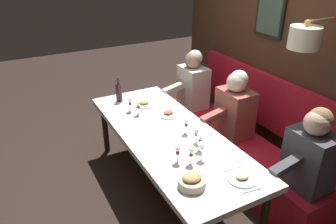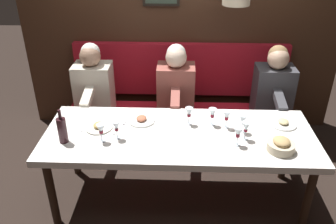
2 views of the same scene
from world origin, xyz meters
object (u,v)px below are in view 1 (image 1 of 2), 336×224
Objects in this scene: wine_glass_0 at (130,102)px; bread_bowl at (192,181)px; diner_middle at (193,81)px; wine_glass_3 at (200,139)px; wine_glass_4 at (186,123)px; diner_near at (235,106)px; wine_glass_2 at (197,132)px; wine_glass_5 at (191,152)px; wine_glass_6 at (138,105)px; wine_glass_7 at (202,148)px; dining_table at (168,138)px; wine_bottle at (119,92)px; diner_nearest at (311,152)px; wine_glass_1 at (178,150)px.

bread_bowl is (-0.08, -1.45, -0.07)m from wine_glass_0.
wine_glass_0 is 1.46m from bread_bowl.
wine_glass_3 is at bearing -119.65° from diner_middle.
wine_glass_4 is at bearing -125.16° from diner_middle.
wine_glass_3 is at bearing -149.22° from diner_near.
bread_bowl is (-0.38, -0.52, -0.07)m from wine_glass_2.
wine_glass_4 is at bearing 63.66° from wine_glass_5.
wine_glass_6 is (-0.98, -0.42, 0.04)m from diner_middle.
diner_near reaches higher than wine_glass_4.
wine_glass_7 is (-0.11, -0.25, 0.00)m from wine_glass_2.
dining_table is 14.25× the size of wine_glass_2.
wine_glass_3 reaches higher than dining_table.
wine_bottle is at bearing 179.21° from diner_middle.
wine_glass_4 is (0.01, 0.21, 0.00)m from wine_glass_2.
diner_nearest and diner_near have the same top height.
bread_bowl is (-0.27, -0.27, -0.07)m from wine_glass_7.
wine_glass_5 and wine_glass_6 have the same top height.
wine_glass_1 is 0.28m from wine_glass_3.
diner_nearest is 4.82× the size of wine_glass_7.
wine_glass_0 is 0.13m from wine_glass_6.
wine_glass_1 is at bearing 161.90° from wine_glass_7.
wine_glass_3 is 1.00× the size of wine_glass_5.
diner_middle is 1.76m from wine_glass_1.
bread_bowl reaches higher than dining_table.
diner_middle is at bearing 57.70° from bread_bowl.
wine_glass_0 reaches higher than bread_bowl.
diner_nearest is 2.22m from wine_bottle.
diner_middle reaches higher than wine_glass_1.
wine_glass_4 is (-0.72, -0.13, 0.04)m from diner_near.
wine_glass_5 is at bearing -86.38° from wine_bottle.
diner_nearest is 4.82× the size of wine_glass_5.
diner_near reaches higher than dining_table.
wine_glass_0 is 1.00× the size of wine_glass_2.
wine_glass_2 is (-0.73, -0.34, 0.04)m from diner_near.
wine_glass_3 is at bearing -77.26° from wine_glass_6.
diner_middle is 1.56m from wine_glass_3.
wine_glass_2 is at bearing 30.48° from wine_glass_1.
wine_glass_6 is (-0.98, 1.52, 0.04)m from diner_nearest.
wine_glass_3 is (0.26, -1.05, -0.00)m from wine_glass_0.
diner_nearest is at bearing -9.55° from bread_bowl.
wine_glass_2 is 1.00× the size of wine_glass_6.
wine_bottle is at bearing 98.03° from wine_glass_7.
wine_glass_3 is (-0.77, -0.46, 0.04)m from diner_near.
diner_near is 1.17m from wine_glass_1.
wine_glass_0 is at bearing 99.32° from wine_glass_7.
diner_middle is 4.82× the size of wine_glass_6.
wine_glass_0 is 1.00× the size of wine_glass_6.
wine_glass_3 and wine_glass_6 have the same top height.
wine_glass_1 and wine_glass_7 have the same top height.
dining_table is 0.53m from wine_glass_1.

